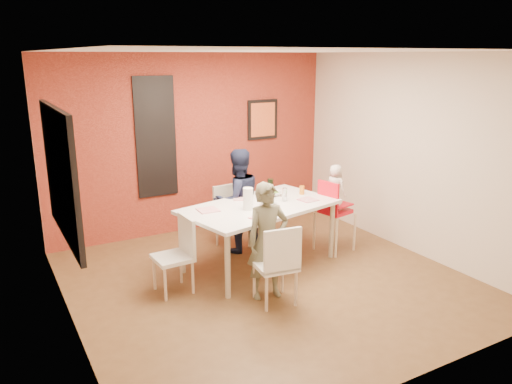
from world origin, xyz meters
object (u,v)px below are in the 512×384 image
chair_left (179,250)px  dining_table (260,210)px  toddler (335,187)px  child_near (268,241)px  wine_bottle (270,190)px  high_chair (333,209)px  child_far (238,201)px  paper_towel_roll (248,199)px  chair_far (230,212)px  chair_near (278,261)px

chair_left → dining_table: bearing=96.3°
toddler → child_near: bearing=103.6°
toddler → wine_bottle: toddler is taller
dining_table → high_chair: bearing=-4.1°
chair_left → child_far: child_far is taller
toddler → chair_left: bearing=80.2°
chair_left → child_far: bearing=121.0°
high_chair → toddler: toddler is taller
child_near → wine_bottle: 1.11m
dining_table → paper_towel_roll: bearing=-156.5°
chair_left → high_chair: high_chair is taller
chair_far → wine_bottle: (0.23, -0.74, 0.48)m
chair_left → child_near: child_near is taller
dining_table → child_far: size_ratio=1.48×
high_chair → toddler: bearing=-81.5°
dining_table → chair_left: size_ratio=2.42×
dining_table → child_near: 0.89m
chair_far → paper_towel_roll: paper_towel_roll is taller
chair_left → toddler: toddler is taller
dining_table → wine_bottle: size_ratio=7.20×
dining_table → child_far: bearing=91.1°
child_far → wine_bottle: (0.22, -0.50, 0.24)m
high_chair → dining_table: bearing=73.8°
child_near → wine_bottle: child_near is taller
dining_table → chair_far: size_ratio=2.45×
dining_table → high_chair: (1.12, -0.08, -0.13)m
chair_left → wine_bottle: 1.49m
child_near → paper_towel_roll: child_near is taller
dining_table → chair_far: bearing=91.4°
chair_left → wine_bottle: size_ratio=2.97×
high_chair → wine_bottle: 0.99m
chair_far → dining_table: bearing=-94.9°
chair_left → chair_near: bearing=40.0°
high_chair → wine_bottle: bearing=67.2°
chair_far → child_far: 0.33m
chair_left → high_chair: size_ratio=0.87×
toddler → chair_near: bearing=110.3°
chair_far → wine_bottle: 0.91m
toddler → paper_towel_roll: size_ratio=2.31×
child_near → wine_bottle: (0.58, 0.90, 0.30)m
high_chair → paper_towel_roll: 1.38m
wine_bottle → child_near: bearing=-122.5°
wine_bottle → paper_towel_roll: (-0.43, -0.19, -0.01)m
chair_near → paper_towel_roll: (0.16, 0.96, 0.44)m
high_chair → paper_towel_roll: (-1.34, -0.02, 0.34)m
child_far → toddler: 1.35m
dining_table → chair_near: chair_near is taller
wine_bottle → toddler: bearing=-9.8°
chair_near → paper_towel_roll: paper_towel_roll is taller
dining_table → child_near: bearing=-114.2°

